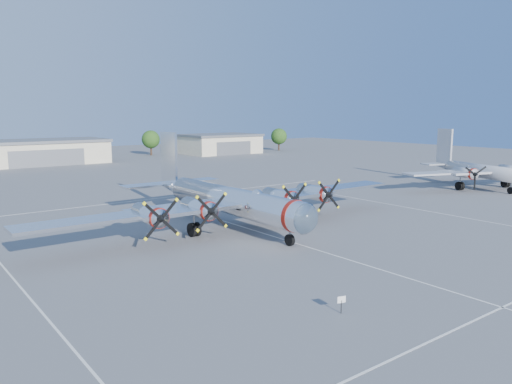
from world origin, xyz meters
TOP-DOWN VIEW (x-y plane):
  - ground at (0.00, 0.00)m, footprint 260.00×260.00m
  - parking_lines at (0.00, -1.75)m, footprint 60.00×50.08m
  - hangar_center at (0.00, 81.96)m, footprint 28.60×14.60m
  - hangar_east at (48.00, 81.96)m, footprint 20.60×14.60m
  - tree_east at (30.00, 88.00)m, footprint 4.80×4.80m
  - tree_far_east at (68.00, 80.00)m, footprint 4.80×4.80m
  - main_bomber_b29 at (-1.00, 5.82)m, footprint 41.53×28.51m
  - twin_engine_east at (44.18, 4.02)m, footprint 32.42×27.49m
  - info_placard at (-8.28, -16.80)m, footprint 0.53×0.19m

SIDE VIEW (x-z plane):
  - ground at x=0.00m, z-range 0.00..0.00m
  - main_bomber_b29 at x=-1.00m, z-range -4.58..4.58m
  - twin_engine_east at x=44.18m, z-range -4.37..4.37m
  - parking_lines at x=0.00m, z-range 0.00..0.01m
  - info_placard at x=-8.28m, z-range 0.21..1.24m
  - hangar_center at x=0.00m, z-range 0.01..5.41m
  - hangar_east at x=48.00m, z-range 0.01..5.41m
  - tree_east at x=30.00m, z-range 0.90..7.54m
  - tree_far_east at x=68.00m, z-range 0.90..7.54m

